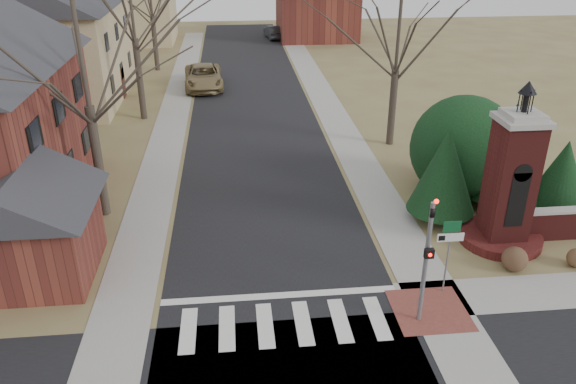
{
  "coord_description": "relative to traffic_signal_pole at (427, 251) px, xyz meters",
  "views": [
    {
      "loc": [
        -1.31,
        -13.24,
        11.53
      ],
      "look_at": [
        0.66,
        6.0,
        2.1
      ],
      "focal_mm": 35.0,
      "sensor_mm": 36.0,
      "label": 1
    }
  ],
  "objects": [
    {
      "name": "sidewalk_left",
      "position": [
        -9.5,
        21.43,
        -2.58
      ],
      "size": [
        2.0,
        60.0,
        0.02
      ],
      "primitive_type": "cube",
      "color": "gray",
      "rests_on": "ground"
    },
    {
      "name": "main_street",
      "position": [
        -4.3,
        21.43,
        -2.58
      ],
      "size": [
        8.0,
        70.0,
        0.01
      ],
      "primitive_type": "cube",
      "color": "black",
      "rests_on": "ground"
    },
    {
      "name": "evergreen_mass",
      "position": [
        4.7,
        8.93,
        -0.19
      ],
      "size": [
        4.8,
        4.8,
        4.8
      ],
      "primitive_type": "sphere",
      "color": "black",
      "rests_on": "ground"
    },
    {
      "name": "sidewalk_right_main",
      "position": [
        0.9,
        21.43,
        -2.58
      ],
      "size": [
        2.0,
        60.0,
        0.02
      ],
      "primitive_type": "cube",
      "color": "gray",
      "rests_on": "ground"
    },
    {
      "name": "house_stucco_left",
      "position": [
        -17.8,
        26.42,
        2.01
      ],
      "size": [
        9.8,
        12.8,
        9.28
      ],
      "color": "tan",
      "rests_on": "ground"
    },
    {
      "name": "house_distant_right",
      "position": [
        3.69,
        47.42,
        1.06
      ],
      "size": [
        8.8,
        8.8,
        7.3
      ],
      "color": "brown",
      "rests_on": "ground"
    },
    {
      "name": "curb_apron",
      "position": [
        0.5,
        0.43,
        -2.57
      ],
      "size": [
        2.4,
        2.4,
        0.02
      ],
      "primitive_type": "cube",
      "color": "brown",
      "rests_on": "ground"
    },
    {
      "name": "ground",
      "position": [
        -4.3,
        -0.57,
        -2.59
      ],
      "size": [
        120.0,
        120.0,
        0.0
      ],
      "primitive_type": "plane",
      "color": "brown",
      "rests_on": "ground"
    },
    {
      "name": "evergreen_near",
      "position": [
        2.9,
        6.43,
        -0.29
      ],
      "size": [
        2.8,
        2.8,
        4.1
      ],
      "color": "#473D33",
      "rests_on": "ground"
    },
    {
      "name": "distant_car",
      "position": [
        -0.9,
        47.31,
        -1.9
      ],
      "size": [
        1.98,
        4.29,
        1.36
      ],
      "primitive_type": "imported",
      "rotation": [
        0.0,
        0.0,
        3.28
      ],
      "color": "#323539",
      "rests_on": "ground"
    },
    {
      "name": "crosswalk_zone",
      "position": [
        -4.3,
        0.23,
        -2.58
      ],
      "size": [
        8.0,
        2.2,
        0.02
      ],
      "primitive_type": "cube",
      "color": "silver",
      "rests_on": "ground"
    },
    {
      "name": "evergreen_mid",
      "position": [
        6.2,
        7.63,
        0.01
      ],
      "size": [
        3.4,
        3.4,
        4.7
      ],
      "color": "#473D33",
      "rests_on": "ground"
    },
    {
      "name": "evergreen_far",
      "position": [
        8.2,
        6.63,
        -0.69
      ],
      "size": [
        2.4,
        2.4,
        3.3
      ],
      "color": "#473D33",
      "rests_on": "ground"
    },
    {
      "name": "pickup_truck",
      "position": [
        -7.7,
        28.42,
        -1.75
      ],
      "size": [
        3.12,
        6.15,
        1.67
      ],
      "primitive_type": "imported",
      "rotation": [
        0.0,
        0.0,
        0.06
      ],
      "color": "olive",
      "rests_on": "ground"
    },
    {
      "name": "dry_shrub_left",
      "position": [
        4.3,
        2.43,
        -2.13
      ],
      "size": [
        0.92,
        0.92,
        0.92
      ],
      "primitive_type": "sphere",
      "color": "brown",
      "rests_on": "ground"
    },
    {
      "name": "stop_bar",
      "position": [
        -4.3,
        1.73,
        -2.58
      ],
      "size": [
        8.0,
        0.35,
        0.02
      ],
      "primitive_type": "cube",
      "color": "silver",
      "rests_on": "ground"
    },
    {
      "name": "traffic_signal_pole",
      "position": [
        0.0,
        0.0,
        0.0
      ],
      "size": [
        0.28,
        0.41,
        4.5
      ],
      "color": "slate",
      "rests_on": "ground"
    },
    {
      "name": "bare_tree_3",
      "position": [
        3.2,
        15.43,
        4.1
      ],
      "size": [
        7.0,
        7.0,
        9.7
      ],
      "color": "#473D33",
      "rests_on": "ground"
    },
    {
      "name": "brick_gate_monument",
      "position": [
        4.7,
        4.42,
        -0.42
      ],
      "size": [
        3.2,
        3.2,
        6.47
      ],
      "color": "#5B1C1A",
      "rests_on": "ground"
    },
    {
      "name": "garage_left",
      "position": [
        -12.82,
        3.92,
        -0.35
      ],
      "size": [
        4.8,
        4.8,
        4.29
      ],
      "color": "brown",
      "rests_on": "ground"
    },
    {
      "name": "bare_tree_0",
      "position": [
        -11.3,
        8.43,
        5.11
      ],
      "size": [
        8.05,
        8.05,
        11.15
      ],
      "color": "#473D33",
      "rests_on": "ground"
    },
    {
      "name": "sign_post",
      "position": [
        1.29,
        1.41,
        -0.64
      ],
      "size": [
        0.9,
        0.07,
        2.75
      ],
      "color": "slate",
      "rests_on": "ground"
    }
  ]
}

